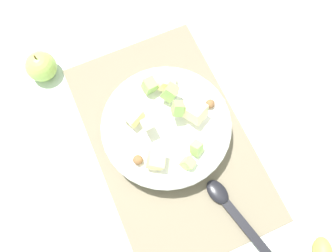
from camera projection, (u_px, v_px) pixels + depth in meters
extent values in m
plane|color=silver|center=(170.00, 141.00, 0.79)|extent=(2.40, 2.40, 0.00)
cube|color=#756B56|center=(170.00, 140.00, 0.79)|extent=(0.51, 0.32, 0.01)
cylinder|color=white|center=(168.00, 128.00, 0.77)|extent=(0.25, 0.25, 0.05)
torus|color=white|center=(168.00, 124.00, 0.75)|extent=(0.27, 0.27, 0.02)
cube|color=beige|center=(147.00, 124.00, 0.70)|extent=(0.03, 0.02, 0.03)
sphere|color=brown|center=(138.00, 160.00, 0.71)|extent=(0.03, 0.03, 0.03)
cube|color=beige|center=(195.00, 111.00, 0.72)|extent=(0.06, 0.05, 0.04)
cube|color=#93C160|center=(170.00, 92.00, 0.73)|extent=(0.04, 0.04, 0.04)
cube|color=#93C160|center=(178.00, 109.00, 0.71)|extent=(0.03, 0.03, 0.04)
cube|color=#A3CC6B|center=(188.00, 163.00, 0.71)|extent=(0.03, 0.03, 0.03)
cube|color=#E5D684|center=(133.00, 115.00, 0.73)|extent=(0.04, 0.05, 0.03)
cube|color=beige|center=(167.00, 82.00, 0.76)|extent=(0.04, 0.05, 0.04)
cube|color=#93C160|center=(149.00, 86.00, 0.75)|extent=(0.03, 0.03, 0.04)
sphere|color=brown|center=(210.00, 104.00, 0.75)|extent=(0.03, 0.03, 0.03)
cube|color=#E5D684|center=(156.00, 160.00, 0.70)|extent=(0.05, 0.05, 0.04)
cube|color=#A3CC6B|center=(197.00, 148.00, 0.71)|extent=(0.03, 0.03, 0.03)
ellipsoid|color=black|center=(217.00, 192.00, 0.74)|extent=(0.06, 0.05, 0.01)
cube|color=black|center=(251.00, 233.00, 0.72)|extent=(0.17, 0.06, 0.01)
sphere|color=#9EC656|center=(41.00, 66.00, 0.82)|extent=(0.07, 0.07, 0.07)
cylinder|color=brown|center=(35.00, 57.00, 0.78)|extent=(0.00, 0.00, 0.01)
ellipsoid|color=yellow|center=(323.00, 251.00, 0.70)|extent=(0.07, 0.06, 0.04)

